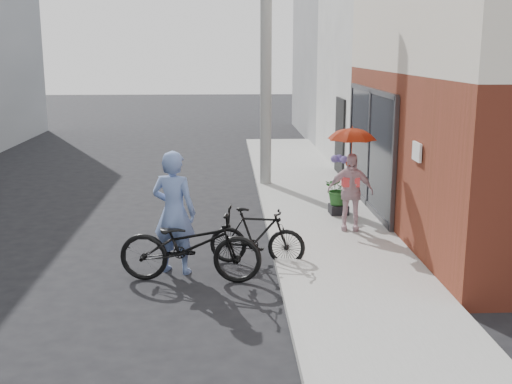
{
  "coord_description": "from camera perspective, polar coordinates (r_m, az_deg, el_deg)",
  "views": [
    {
      "loc": [
        0.11,
        -9.79,
        3.43
      ],
      "look_at": [
        0.6,
        0.59,
        1.1
      ],
      "focal_mm": 45.0,
      "sensor_mm": 36.0,
      "label": 1
    }
  ],
  "objects": [
    {
      "name": "utility_pole",
      "position": [
        15.82,
        0.89,
        12.88
      ],
      "size": [
        0.28,
        0.28,
        7.0
      ],
      "primitive_type": "cylinder",
      "color": "#9E9E99",
      "rests_on": "ground"
    },
    {
      "name": "bike_left",
      "position": [
        9.65,
        -5.86,
        -4.73
      ],
      "size": [
        2.22,
        1.01,
        1.13
      ],
      "primitive_type": "imported",
      "rotation": [
        0.0,
        0.0,
        1.45
      ],
      "color": "black",
      "rests_on": "ground"
    },
    {
      "name": "sidewalk",
      "position": [
        12.42,
        6.61,
        -3.19
      ],
      "size": [
        2.2,
        24.0,
        0.12
      ],
      "primitive_type": "cube",
      "color": "#979791",
      "rests_on": "ground"
    },
    {
      "name": "ground",
      "position": [
        10.38,
        -3.2,
        -6.69
      ],
      "size": [
        80.0,
        80.0,
        0.0
      ],
      "primitive_type": "plane",
      "color": "black",
      "rests_on": "ground"
    },
    {
      "name": "plaster_building",
      "position": [
        20.08,
        18.38,
        12.2
      ],
      "size": [
        8.0,
        6.0,
        7.0
      ],
      "primitive_type": "cube",
      "color": "silver",
      "rests_on": "ground"
    },
    {
      "name": "bike_right",
      "position": [
        10.37,
        0.1,
        -3.96
      ],
      "size": [
        1.62,
        0.74,
        0.94
      ],
      "primitive_type": "imported",
      "rotation": [
        0.0,
        0.0,
        1.37
      ],
      "color": "black",
      "rests_on": "ground"
    },
    {
      "name": "kimono_woman",
      "position": [
        11.99,
        8.37,
        0.03
      ],
      "size": [
        0.9,
        0.5,
        1.44
      ],
      "primitive_type": "imported",
      "rotation": [
        0.0,
        0.0,
        -0.19
      ],
      "color": "beige",
      "rests_on": "sidewalk"
    },
    {
      "name": "potted_plant",
      "position": [
        13.13,
        7.4,
        0.3
      ],
      "size": [
        0.61,
        0.53,
        0.67
      ],
      "primitive_type": "imported",
      "color": "#2A6327",
      "rests_on": "planter"
    },
    {
      "name": "planter",
      "position": [
        13.23,
        7.35,
        -1.53
      ],
      "size": [
        0.38,
        0.38,
        0.19
      ],
      "primitive_type": "cube",
      "rotation": [
        0.0,
        0.0,
        0.05
      ],
      "color": "black",
      "rests_on": "sidewalk"
    },
    {
      "name": "parasol",
      "position": [
        11.8,
        8.54,
        5.23
      ],
      "size": [
        0.85,
        0.85,
        0.75
      ],
      "primitive_type": "imported",
      "color": "#BA3615",
      "rests_on": "kimono_woman"
    },
    {
      "name": "curb",
      "position": [
        12.29,
        1.26,
        -3.28
      ],
      "size": [
        0.12,
        24.0,
        0.12
      ],
      "primitive_type": "cube",
      "color": "#9E9E99",
      "rests_on": "ground"
    },
    {
      "name": "east_building_far",
      "position": [
        26.75,
        12.97,
        12.47
      ],
      "size": [
        8.0,
        8.0,
        7.0
      ],
      "primitive_type": "cube",
      "color": "gray",
      "rests_on": "ground"
    },
    {
      "name": "officer",
      "position": [
        9.95,
        -7.3,
        -1.82
      ],
      "size": [
        0.82,
        0.67,
        1.93
      ],
      "primitive_type": "imported",
      "rotation": [
        0.0,
        0.0,
        2.8
      ],
      "color": "#6981BA",
      "rests_on": "ground"
    }
  ]
}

